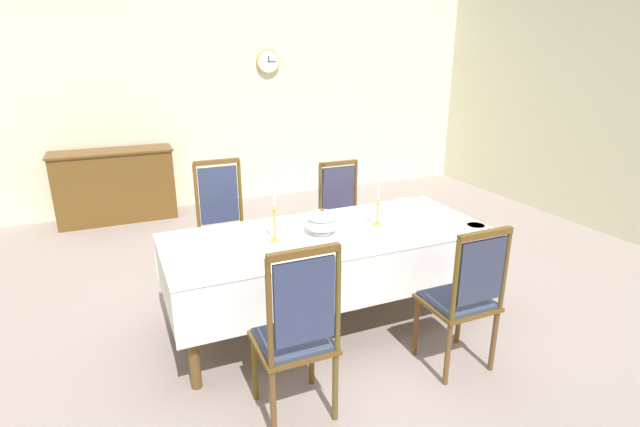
% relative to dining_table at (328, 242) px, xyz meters
% --- Properties ---
extents(ground, '(7.69, 6.90, 0.04)m').
position_rel_dining_table_xyz_m(ground, '(0.00, 0.14, -0.71)').
color(ground, gray).
extents(back_wall, '(7.69, 0.08, 3.15)m').
position_rel_dining_table_xyz_m(back_wall, '(0.00, 3.63, 0.89)').
color(back_wall, '#EBE8C8').
rests_on(back_wall, ground).
extents(dining_table, '(2.44, 1.00, 0.76)m').
position_rel_dining_table_xyz_m(dining_table, '(0.00, 0.00, 0.00)').
color(dining_table, brown).
rests_on(dining_table, ground).
extents(tablecloth, '(2.46, 1.02, 0.39)m').
position_rel_dining_table_xyz_m(tablecloth, '(0.00, 0.00, -0.03)').
color(tablecloth, white).
rests_on(tablecloth, dining_table).
extents(chair_south_a, '(0.44, 0.42, 1.14)m').
position_rel_dining_table_xyz_m(chair_south_a, '(-0.61, -0.91, -0.11)').
color(chair_south_a, brown).
rests_on(chair_south_a, ground).
extents(chair_north_a, '(0.44, 0.42, 1.18)m').
position_rel_dining_table_xyz_m(chair_north_a, '(-0.61, 0.91, -0.10)').
color(chair_north_a, brown).
rests_on(chair_north_a, ground).
extents(chair_south_b, '(0.44, 0.42, 1.05)m').
position_rel_dining_table_xyz_m(chair_south_b, '(0.58, -0.90, -0.14)').
color(chair_south_b, brown).
rests_on(chair_south_b, ground).
extents(chair_north_b, '(0.44, 0.42, 1.06)m').
position_rel_dining_table_xyz_m(chair_north_b, '(0.58, 0.91, -0.14)').
color(chair_north_b, brown).
rests_on(chair_north_b, ground).
extents(soup_tureen, '(0.25, 0.25, 0.20)m').
position_rel_dining_table_xyz_m(soup_tureen, '(-0.05, 0.00, 0.18)').
color(soup_tureen, white).
rests_on(soup_tureen, tablecloth).
extents(candlestick_west, '(0.07, 0.07, 0.37)m').
position_rel_dining_table_xyz_m(candlestick_west, '(-0.43, -0.00, 0.23)').
color(candlestick_west, gold).
rests_on(candlestick_west, tablecloth).
extents(candlestick_east, '(0.07, 0.07, 0.31)m').
position_rel_dining_table_xyz_m(candlestick_east, '(0.43, 0.00, 0.20)').
color(candlestick_east, gold).
rests_on(candlestick_east, tablecloth).
extents(bowl_near_left, '(0.15, 0.15, 0.04)m').
position_rel_dining_table_xyz_m(bowl_near_left, '(0.93, 0.40, 0.10)').
color(bowl_near_left, white).
rests_on(bowl_near_left, tablecloth).
extents(bowl_near_right, '(0.16, 0.16, 0.04)m').
position_rel_dining_table_xyz_m(bowl_near_right, '(1.07, -0.40, 0.10)').
color(bowl_near_right, white).
rests_on(bowl_near_right, tablecloth).
extents(spoon_primary, '(0.03, 0.18, 0.01)m').
position_rel_dining_table_xyz_m(spoon_primary, '(1.04, 0.42, 0.08)').
color(spoon_primary, gold).
rests_on(spoon_primary, tablecloth).
extents(spoon_secondary, '(0.05, 0.18, 0.01)m').
position_rel_dining_table_xyz_m(spoon_secondary, '(1.18, -0.37, 0.08)').
color(spoon_secondary, gold).
rests_on(spoon_secondary, tablecloth).
extents(sideboard, '(1.44, 0.48, 0.90)m').
position_rel_dining_table_xyz_m(sideboard, '(-1.44, 3.31, -0.24)').
color(sideboard, brown).
rests_on(sideboard, ground).
extents(mounted_clock, '(0.32, 0.06, 0.32)m').
position_rel_dining_table_xyz_m(mounted_clock, '(0.70, 3.56, 1.23)').
color(mounted_clock, '#D1B251').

